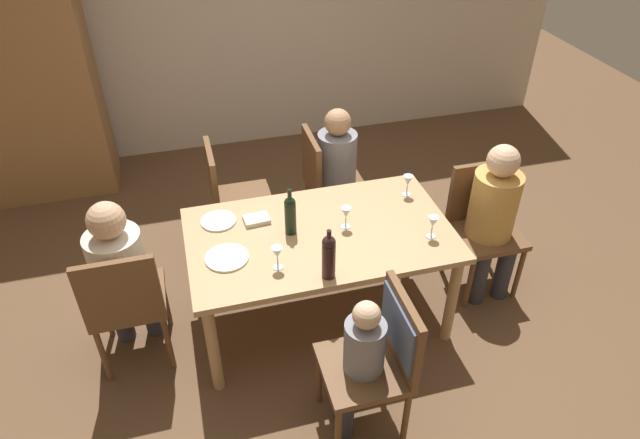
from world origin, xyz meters
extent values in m
plane|color=brown|center=(0.00, 0.00, 0.00)|extent=(10.00, 10.00, 0.00)
cube|color=beige|center=(0.00, 2.69, 1.35)|extent=(6.40, 0.12, 2.70)
cube|color=olive|center=(-1.92, 2.24, 1.05)|extent=(1.10, 0.56, 2.10)
cube|color=tan|center=(0.00, 0.00, 0.71)|extent=(1.64, 0.97, 0.04)
cylinder|color=tan|center=(-0.75, -0.42, 0.34)|extent=(0.07, 0.07, 0.69)
cylinder|color=tan|center=(0.75, -0.42, 0.34)|extent=(0.07, 0.07, 0.69)
cylinder|color=tan|center=(-0.75, 0.42, 0.34)|extent=(0.07, 0.07, 0.69)
cylinder|color=tan|center=(0.75, 0.42, 0.34)|extent=(0.07, 0.07, 0.69)
cylinder|color=brown|center=(0.56, 1.06, 0.22)|extent=(0.04, 0.04, 0.44)
cylinder|color=brown|center=(0.56, 0.68, 0.22)|extent=(0.04, 0.04, 0.44)
cylinder|color=brown|center=(0.18, 1.06, 0.22)|extent=(0.04, 0.04, 0.44)
cylinder|color=brown|center=(0.18, 0.68, 0.22)|extent=(0.04, 0.04, 0.44)
cube|color=brown|center=(0.37, 0.87, 0.46)|extent=(0.44, 0.44, 0.04)
cube|color=brown|center=(0.17, 0.87, 0.70)|extent=(0.04, 0.44, 0.44)
cylinder|color=brown|center=(1.39, -0.19, 0.22)|extent=(0.04, 0.04, 0.44)
cylinder|color=brown|center=(1.01, -0.19, 0.22)|extent=(0.04, 0.04, 0.44)
cylinder|color=brown|center=(1.39, 0.19, 0.22)|extent=(0.04, 0.04, 0.44)
cylinder|color=brown|center=(1.01, 0.19, 0.22)|extent=(0.04, 0.04, 0.44)
cube|color=brown|center=(1.20, 0.00, 0.46)|extent=(0.44, 0.44, 0.04)
cube|color=brown|center=(1.20, 0.20, 0.70)|extent=(0.44, 0.04, 0.44)
cylinder|color=brown|center=(-1.39, 0.19, 0.22)|extent=(0.04, 0.04, 0.44)
cylinder|color=brown|center=(-1.01, 0.19, 0.22)|extent=(0.04, 0.04, 0.44)
cylinder|color=brown|center=(-1.39, -0.19, 0.22)|extent=(0.04, 0.04, 0.44)
cylinder|color=brown|center=(-1.01, -0.19, 0.22)|extent=(0.04, 0.04, 0.44)
cube|color=brown|center=(-1.20, 0.00, 0.46)|extent=(0.44, 0.44, 0.04)
cube|color=brown|center=(-1.20, -0.20, 0.70)|extent=(0.44, 0.04, 0.44)
cylinder|color=brown|center=(-0.19, -1.06, 0.22)|extent=(0.04, 0.04, 0.44)
cylinder|color=brown|center=(-0.19, -0.68, 0.22)|extent=(0.04, 0.04, 0.44)
cylinder|color=brown|center=(0.19, -1.06, 0.22)|extent=(0.04, 0.04, 0.44)
cylinder|color=brown|center=(0.19, -0.68, 0.22)|extent=(0.04, 0.04, 0.44)
cube|color=brown|center=(0.00, -0.87, 0.46)|extent=(0.44, 0.44, 0.04)
cube|color=brown|center=(0.20, -0.87, 0.70)|extent=(0.04, 0.44, 0.44)
cube|color=#4C5B75|center=(0.20, -0.87, 0.72)|extent=(0.07, 0.40, 0.31)
cylinder|color=brown|center=(-0.18, 1.06, 0.22)|extent=(0.04, 0.04, 0.44)
cylinder|color=brown|center=(-0.18, 0.68, 0.22)|extent=(0.04, 0.04, 0.44)
cylinder|color=brown|center=(-0.56, 1.06, 0.22)|extent=(0.04, 0.04, 0.44)
cylinder|color=brown|center=(-0.56, 0.68, 0.22)|extent=(0.04, 0.04, 0.44)
cube|color=brown|center=(-0.37, 0.87, 0.46)|extent=(0.44, 0.44, 0.04)
cube|color=brown|center=(-0.57, 0.87, 0.70)|extent=(0.04, 0.44, 0.44)
cylinder|color=#33333D|center=(0.51, 0.95, 0.23)|extent=(0.11, 0.11, 0.46)
cylinder|color=#33333D|center=(0.51, 0.78, 0.23)|extent=(0.11, 0.11, 0.46)
cylinder|color=gray|center=(0.37, 0.87, 0.69)|extent=(0.30, 0.30, 0.45)
sphere|color=tan|center=(0.37, 0.87, 1.01)|extent=(0.20, 0.20, 0.20)
cylinder|color=#33333D|center=(1.30, -0.15, 0.23)|extent=(0.12, 0.12, 0.46)
cylinder|color=#33333D|center=(1.11, -0.15, 0.23)|extent=(0.12, 0.12, 0.46)
cylinder|color=tan|center=(1.20, 0.00, 0.70)|extent=(0.32, 0.32, 0.49)
sphere|color=beige|center=(1.20, 0.00, 1.05)|extent=(0.21, 0.21, 0.21)
cylinder|color=#33333D|center=(-1.30, 0.15, 0.23)|extent=(0.12, 0.12, 0.46)
cylinder|color=#33333D|center=(-1.11, 0.15, 0.23)|extent=(0.12, 0.12, 0.46)
cylinder|color=beige|center=(-1.20, 0.00, 0.70)|extent=(0.32, 0.32, 0.49)
sphere|color=tan|center=(-1.20, 0.00, 1.05)|extent=(0.21, 0.21, 0.21)
cylinder|color=#33333D|center=(-0.10, -0.93, 0.23)|extent=(0.08, 0.08, 0.46)
cylinder|color=#33333D|center=(-0.10, -0.80, 0.23)|extent=(0.08, 0.08, 0.46)
cylinder|color=gray|center=(0.00, -0.87, 0.63)|extent=(0.22, 0.22, 0.33)
sphere|color=beige|center=(0.00, -0.87, 0.86)|extent=(0.14, 0.14, 0.14)
cylinder|color=black|center=(-0.17, 0.05, 0.83)|extent=(0.07, 0.07, 0.21)
sphere|color=black|center=(-0.17, 0.05, 0.95)|extent=(0.07, 0.07, 0.07)
cylinder|color=black|center=(-0.17, 0.05, 1.00)|extent=(0.03, 0.03, 0.09)
cylinder|color=black|center=(-0.06, -0.40, 0.84)|extent=(0.08, 0.08, 0.23)
sphere|color=black|center=(-0.06, -0.40, 0.97)|extent=(0.08, 0.08, 0.08)
cylinder|color=black|center=(-0.06, -0.40, 1.01)|extent=(0.03, 0.03, 0.07)
cylinder|color=silver|center=(0.68, 0.25, 0.73)|extent=(0.06, 0.06, 0.00)
cylinder|color=silver|center=(0.68, 0.25, 0.76)|extent=(0.01, 0.01, 0.07)
cone|color=silver|center=(0.68, 0.25, 0.84)|extent=(0.07, 0.07, 0.07)
cylinder|color=silver|center=(-0.32, -0.25, 0.73)|extent=(0.06, 0.06, 0.00)
cylinder|color=silver|center=(-0.32, -0.25, 0.76)|extent=(0.01, 0.01, 0.07)
cone|color=silver|center=(-0.32, -0.25, 0.84)|extent=(0.07, 0.07, 0.07)
cylinder|color=silver|center=(0.17, 0.01, 0.73)|extent=(0.06, 0.06, 0.00)
cylinder|color=silver|center=(0.17, 0.01, 0.76)|extent=(0.01, 0.01, 0.07)
cone|color=silver|center=(0.17, 0.01, 0.84)|extent=(0.07, 0.07, 0.07)
cylinder|color=silver|center=(0.65, -0.22, 0.73)|extent=(0.06, 0.06, 0.00)
cylinder|color=silver|center=(0.65, -0.22, 0.76)|extent=(0.01, 0.01, 0.07)
cone|color=silver|center=(0.65, -0.22, 0.84)|extent=(0.07, 0.07, 0.07)
cylinder|color=white|center=(-0.59, 0.28, 0.73)|extent=(0.23, 0.23, 0.01)
cylinder|color=white|center=(-0.59, -0.10, 0.73)|extent=(0.26, 0.26, 0.01)
cube|color=beige|center=(-0.36, 0.22, 0.74)|extent=(0.17, 0.13, 0.03)
cube|color=brown|center=(-0.02, 0.87, 0.11)|extent=(0.13, 0.29, 0.22)
camera|label=1|loc=(-0.73, -2.67, 2.87)|focal=31.66mm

